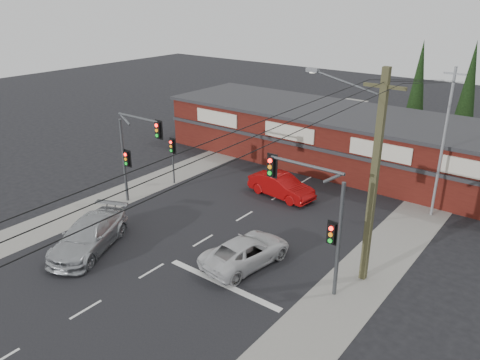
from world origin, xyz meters
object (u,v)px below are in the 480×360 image
Objects in this scene: silver_suv at (89,235)px; shop_building at (326,135)px; white_suv at (246,251)px; red_sedan at (281,186)px; utility_pole at (372,173)px.

silver_suv is 0.21× the size of shop_building.
shop_building is at bearing -67.09° from white_suv.
red_sedan is 11.03m from utility_pole.
white_suv is 0.88× the size of silver_suv.
red_sedan is at bearing 46.14° from silver_suv.
silver_suv is 14.76m from utility_pole.
utility_pole is (9.36, -14.00, 3.26)m from shop_building.
silver_suv is at bearing 166.54° from red_sedan.
red_sedan is at bearing 145.19° from utility_pole.
silver_suv is 12.77m from red_sedan.
red_sedan is 0.17× the size of shop_building.
utility_pole is at bearing -118.50° from red_sedan.
shop_building is 2.73× the size of utility_pole.
silver_suv reaches higher than white_suv.
utility_pole reaches higher than red_sedan.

